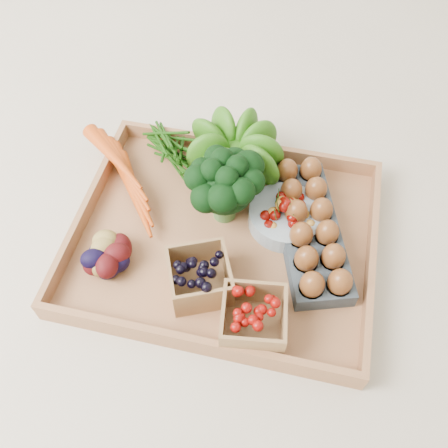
% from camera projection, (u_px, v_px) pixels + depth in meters
% --- Properties ---
extents(ground, '(4.00, 4.00, 0.00)m').
position_uv_depth(ground, '(224.00, 242.00, 0.95)').
color(ground, beige).
rests_on(ground, ground).
extents(tray, '(0.55, 0.45, 0.01)m').
position_uv_depth(tray, '(224.00, 240.00, 0.94)').
color(tray, '#A66F45').
rests_on(tray, ground).
extents(carrots, '(0.22, 0.16, 0.05)m').
position_uv_depth(carrots, '(128.00, 176.00, 0.99)').
color(carrots, '#C5430E').
rests_on(carrots, tray).
extents(lettuce, '(0.14, 0.14, 0.14)m').
position_uv_depth(lettuce, '(235.00, 148.00, 0.98)').
color(lettuce, '#1D4A0B').
rests_on(lettuce, tray).
extents(broccoli, '(0.14, 0.14, 0.11)m').
position_uv_depth(broccoli, '(224.00, 196.00, 0.92)').
color(broccoli, black).
rests_on(broccoli, tray).
extents(cherry_bowl, '(0.14, 0.14, 0.04)m').
position_uv_depth(cherry_bowl, '(286.00, 217.00, 0.94)').
color(cherry_bowl, '#8C9EA5').
rests_on(cherry_bowl, tray).
extents(egg_carton, '(0.19, 0.32, 0.03)m').
position_uv_depth(egg_carton, '(309.00, 232.00, 0.92)').
color(egg_carton, '#363F45').
rests_on(egg_carton, tray).
extents(potatoes, '(0.13, 0.13, 0.07)m').
position_uv_depth(potatoes, '(105.00, 256.00, 0.87)').
color(potatoes, '#3A090B').
rests_on(potatoes, tray).
extents(punnet_blackberry, '(0.14, 0.14, 0.07)m').
position_uv_depth(punnet_blackberry, '(200.00, 277.00, 0.85)').
color(punnet_blackberry, black).
rests_on(punnet_blackberry, tray).
extents(punnet_raspberry, '(0.12, 0.12, 0.07)m').
position_uv_depth(punnet_raspberry, '(253.00, 319.00, 0.80)').
color(punnet_raspberry, '#730805').
rests_on(punnet_raspberry, tray).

